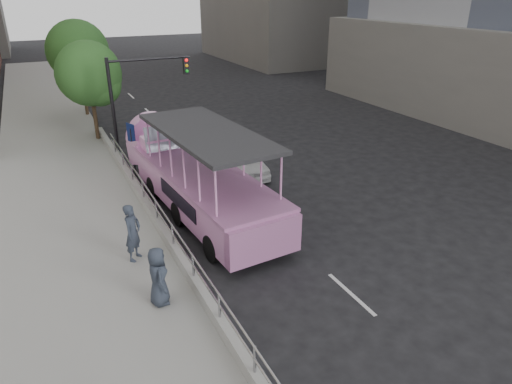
{
  "coord_description": "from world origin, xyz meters",
  "views": [
    {
      "loc": [
        -6.34,
        -10.62,
        8.2
      ],
      "look_at": [
        0.09,
        2.49,
        1.65
      ],
      "focal_mm": 32.0,
      "sensor_mm": 36.0,
      "label": 1
    }
  ],
  "objects_px": {
    "duck_boat": "(193,176)",
    "parking_sign": "(132,144)",
    "traffic_signal": "(135,91)",
    "car": "(243,159)",
    "pedestrian_far": "(158,276)",
    "pedestrian_near": "(133,233)",
    "street_tree_near": "(91,76)",
    "street_tree_far": "(80,54)"
  },
  "relations": [
    {
      "from": "duck_boat",
      "to": "parking_sign",
      "type": "distance_m",
      "value": 4.32
    },
    {
      "from": "duck_boat",
      "to": "traffic_signal",
      "type": "relative_size",
      "value": 2.1
    },
    {
      "from": "duck_boat",
      "to": "parking_sign",
      "type": "height_order",
      "value": "duck_boat"
    },
    {
      "from": "car",
      "to": "pedestrian_far",
      "type": "distance_m",
      "value": 10.6
    },
    {
      "from": "pedestrian_near",
      "to": "pedestrian_far",
      "type": "height_order",
      "value": "pedestrian_near"
    },
    {
      "from": "parking_sign",
      "to": "street_tree_near",
      "type": "relative_size",
      "value": 0.47
    },
    {
      "from": "duck_boat",
      "to": "parking_sign",
      "type": "relative_size",
      "value": 4.11
    },
    {
      "from": "car",
      "to": "duck_boat",
      "type": "bearing_deg",
      "value": -137.4
    },
    {
      "from": "pedestrian_far",
      "to": "traffic_signal",
      "type": "height_order",
      "value": "traffic_signal"
    },
    {
      "from": "pedestrian_far",
      "to": "traffic_signal",
      "type": "bearing_deg",
      "value": -8.07
    },
    {
      "from": "duck_boat",
      "to": "street_tree_near",
      "type": "relative_size",
      "value": 1.91
    },
    {
      "from": "street_tree_near",
      "to": "parking_sign",
      "type": "bearing_deg",
      "value": -84.18
    },
    {
      "from": "car",
      "to": "street_tree_near",
      "type": "distance_m",
      "value": 9.99
    },
    {
      "from": "duck_boat",
      "to": "pedestrian_far",
      "type": "distance_m",
      "value": 6.72
    },
    {
      "from": "pedestrian_near",
      "to": "traffic_signal",
      "type": "xyz_separation_m",
      "value": [
        2.61,
        10.28,
        2.25
      ]
    },
    {
      "from": "duck_boat",
      "to": "street_tree_near",
      "type": "distance_m",
      "value": 10.78
    },
    {
      "from": "pedestrian_far",
      "to": "pedestrian_near",
      "type": "bearing_deg",
      "value": 5.51
    },
    {
      "from": "traffic_signal",
      "to": "parking_sign",
      "type": "bearing_deg",
      "value": -108.91
    },
    {
      "from": "duck_boat",
      "to": "street_tree_far",
      "type": "bearing_deg",
      "value": 96.88
    },
    {
      "from": "pedestrian_near",
      "to": "traffic_signal",
      "type": "relative_size",
      "value": 0.36
    },
    {
      "from": "street_tree_near",
      "to": "street_tree_far",
      "type": "relative_size",
      "value": 0.89
    },
    {
      "from": "car",
      "to": "street_tree_near",
      "type": "xyz_separation_m",
      "value": [
        -5.46,
        7.77,
        3.12
      ]
    },
    {
      "from": "pedestrian_near",
      "to": "pedestrian_far",
      "type": "relative_size",
      "value": 1.11
    },
    {
      "from": "pedestrian_near",
      "to": "parking_sign",
      "type": "relative_size",
      "value": 0.71
    },
    {
      "from": "traffic_signal",
      "to": "street_tree_far",
      "type": "distance_m",
      "value": 9.57
    },
    {
      "from": "street_tree_far",
      "to": "parking_sign",
      "type": "bearing_deg",
      "value": -87.96
    },
    {
      "from": "car",
      "to": "traffic_signal",
      "type": "height_order",
      "value": "traffic_signal"
    },
    {
      "from": "car",
      "to": "parking_sign",
      "type": "height_order",
      "value": "parking_sign"
    },
    {
      "from": "pedestrian_far",
      "to": "traffic_signal",
      "type": "relative_size",
      "value": 0.33
    },
    {
      "from": "traffic_signal",
      "to": "car",
      "type": "bearing_deg",
      "value": -48.33
    },
    {
      "from": "pedestrian_near",
      "to": "pedestrian_far",
      "type": "xyz_separation_m",
      "value": [
        0.11,
        -2.53,
        -0.1
      ]
    },
    {
      "from": "traffic_signal",
      "to": "street_tree_near",
      "type": "bearing_deg",
      "value": 114.98
    },
    {
      "from": "duck_boat",
      "to": "traffic_signal",
      "type": "xyz_separation_m",
      "value": [
        -0.56,
        6.83,
        2.17
      ]
    },
    {
      "from": "pedestrian_near",
      "to": "street_tree_near",
      "type": "height_order",
      "value": "street_tree_near"
    },
    {
      "from": "car",
      "to": "parking_sign",
      "type": "relative_size",
      "value": 1.54
    },
    {
      "from": "pedestrian_far",
      "to": "street_tree_far",
      "type": "relative_size",
      "value": 0.26
    },
    {
      "from": "car",
      "to": "pedestrian_far",
      "type": "relative_size",
      "value": 2.4
    },
    {
      "from": "duck_boat",
      "to": "street_tree_near",
      "type": "bearing_deg",
      "value": 101.89
    },
    {
      "from": "car",
      "to": "pedestrian_far",
      "type": "xyz_separation_m",
      "value": [
        -6.36,
        -8.47,
        0.45
      ]
    },
    {
      "from": "pedestrian_far",
      "to": "street_tree_near",
      "type": "distance_m",
      "value": 16.48
    },
    {
      "from": "pedestrian_far",
      "to": "parking_sign",
      "type": "distance_m",
      "value": 10.13
    },
    {
      "from": "duck_boat",
      "to": "street_tree_far",
      "type": "height_order",
      "value": "street_tree_far"
    }
  ]
}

